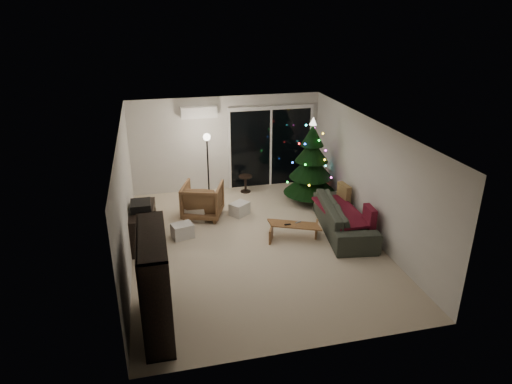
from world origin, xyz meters
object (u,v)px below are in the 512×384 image
bookshelf (142,284)px  sofa (344,217)px  armchair (203,200)px  christmas_tree (311,161)px  media_cabinet (143,227)px  coffee_table (294,231)px

bookshelf → sofa: 4.92m
bookshelf → armchair: bearing=64.9°
sofa → christmas_tree: size_ratio=1.07×
media_cabinet → coffee_table: size_ratio=1.17×
bookshelf → christmas_tree: size_ratio=0.74×
bookshelf → sofa: (4.30, 2.34, -0.46)m
media_cabinet → sofa: 4.32m
bookshelf → media_cabinet: (0.00, 2.77, -0.41)m
armchair → sofa: bearing=172.2°
coffee_table → christmas_tree: (1.00, 1.81, 0.91)m
sofa → christmas_tree: christmas_tree is taller
media_cabinet → coffee_table: 3.17m
armchair → christmas_tree: size_ratio=0.42×
bookshelf → coffee_table: bearing=30.7°
sofa → bookshelf: bearing=126.9°
sofa → coffee_table: bearing=101.9°
bookshelf → christmas_tree: christmas_tree is taller
sofa → christmas_tree: bearing=14.1°
christmas_tree → sofa: bearing=-84.3°
media_cabinet → armchair: (1.37, 1.05, 0.02)m
media_cabinet → coffee_table: media_cabinet is taller
media_cabinet → armchair: 1.73m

